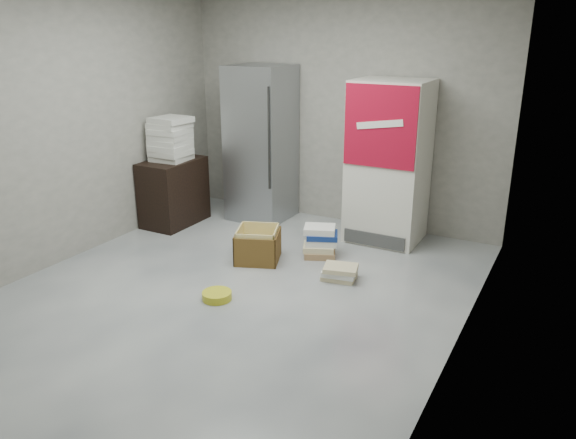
{
  "coord_description": "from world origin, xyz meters",
  "views": [
    {
      "loc": [
        2.66,
        -3.77,
        2.34
      ],
      "look_at": [
        0.25,
        0.7,
        0.58
      ],
      "focal_mm": 35.0,
      "sensor_mm": 36.0,
      "label": 1
    }
  ],
  "objects_px": {
    "wood_shelf": "(174,192)",
    "phonebook_stack_main": "(320,241)",
    "steel_fridge": "(261,144)",
    "cardboard_box": "(258,247)",
    "coke_cooler": "(389,162)"
  },
  "relations": [
    {
      "from": "wood_shelf",
      "to": "phonebook_stack_main",
      "type": "distance_m",
      "value": 2.07
    },
    {
      "from": "steel_fridge",
      "to": "cardboard_box",
      "type": "distance_m",
      "value": 1.64
    },
    {
      "from": "phonebook_stack_main",
      "to": "cardboard_box",
      "type": "height_order",
      "value": "cardboard_box"
    },
    {
      "from": "coke_cooler",
      "to": "cardboard_box",
      "type": "xyz_separation_m",
      "value": [
        -0.96,
        -1.25,
        -0.76
      ]
    },
    {
      "from": "steel_fridge",
      "to": "cardboard_box",
      "type": "height_order",
      "value": "steel_fridge"
    },
    {
      "from": "wood_shelf",
      "to": "cardboard_box",
      "type": "distance_m",
      "value": 1.63
    },
    {
      "from": "coke_cooler",
      "to": "wood_shelf",
      "type": "height_order",
      "value": "coke_cooler"
    },
    {
      "from": "wood_shelf",
      "to": "steel_fridge",
      "type": "bearing_deg",
      "value": 41.31
    },
    {
      "from": "steel_fridge",
      "to": "wood_shelf",
      "type": "height_order",
      "value": "steel_fridge"
    },
    {
      "from": "phonebook_stack_main",
      "to": "steel_fridge",
      "type": "bearing_deg",
      "value": 126.63
    },
    {
      "from": "steel_fridge",
      "to": "phonebook_stack_main",
      "type": "distance_m",
      "value": 1.68
    },
    {
      "from": "coke_cooler",
      "to": "phonebook_stack_main",
      "type": "xyz_separation_m",
      "value": [
        -0.43,
        -0.83,
        -0.74
      ]
    },
    {
      "from": "coke_cooler",
      "to": "wood_shelf",
      "type": "distance_m",
      "value": 2.63
    },
    {
      "from": "steel_fridge",
      "to": "coke_cooler",
      "type": "xyz_separation_m",
      "value": [
        1.65,
        -0.01,
        -0.05
      ]
    },
    {
      "from": "wood_shelf",
      "to": "phonebook_stack_main",
      "type": "height_order",
      "value": "wood_shelf"
    }
  ]
}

